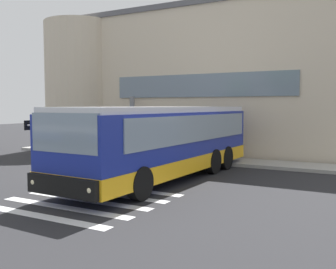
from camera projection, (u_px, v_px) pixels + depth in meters
ground_plane at (117, 173)px, 15.83m from camera, size 80.00×90.00×0.02m
bay_paint_stripes at (86, 200)px, 11.20m from camera, size 4.40×3.96×0.01m
terminal_building at (210, 85)px, 25.91m from camera, size 17.97×13.80×8.30m
boarding_curb at (172, 157)px, 20.02m from camera, size 20.17×2.00×0.15m
entry_support_column at (132, 124)px, 21.79m from camera, size 0.28×0.28×3.11m
bus_main_foreground at (164, 143)px, 14.46m from camera, size 3.38×10.44×2.70m
passenger_near_column at (140, 136)px, 21.05m from camera, size 0.41×0.47×1.68m
passenger_by_doorway at (158, 136)px, 20.61m from camera, size 0.59×0.39×1.68m
safety_bollard_yellow at (207, 156)px, 17.74m from camera, size 0.18×0.18×0.90m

